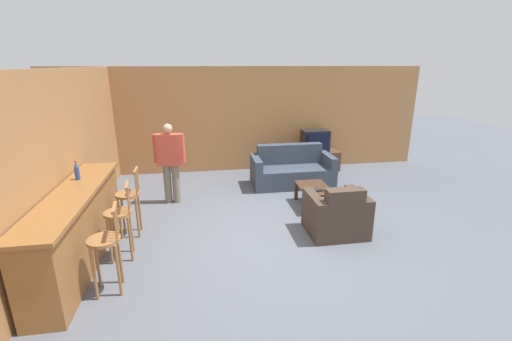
{
  "coord_description": "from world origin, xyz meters",
  "views": [
    {
      "loc": [
        -1.1,
        -4.86,
        2.66
      ],
      "look_at": [
        -0.15,
        0.83,
        0.85
      ],
      "focal_mm": 24.0,
      "sensor_mm": 36.0,
      "label": 1
    }
  ],
  "objects": [
    {
      "name": "bar_counter",
      "position": [
        -2.8,
        -0.31,
        0.52
      ],
      "size": [
        0.55,
        2.82,
        1.04
      ],
      "color": "brown",
      "rests_on": "ground_plane"
    },
    {
      "name": "armchair_near",
      "position": [
        1.01,
        -0.11,
        0.32
      ],
      "size": [
        0.9,
        0.8,
        0.86
      ],
      "color": "#423328",
      "rests_on": "ground_plane"
    },
    {
      "name": "bar_chair_mid",
      "position": [
        -2.25,
        -0.29,
        0.6
      ],
      "size": [
        0.42,
        0.42,
        1.1
      ],
      "color": "#996638",
      "rests_on": "ground_plane"
    },
    {
      "name": "tv",
      "position": [
        1.8,
        3.33,
        0.78
      ],
      "size": [
        0.68,
        0.41,
        0.55
      ],
      "color": "black",
      "rests_on": "tv_unit"
    },
    {
      "name": "bar_chair_far",
      "position": [
        -2.25,
        0.42,
        0.6
      ],
      "size": [
        0.38,
        0.38,
        1.1
      ],
      "color": "#996638",
      "rests_on": "ground_plane"
    },
    {
      "name": "person_by_window",
      "position": [
        -1.69,
        1.7,
        0.88
      ],
      "size": [
        0.6,
        0.24,
        1.58
      ],
      "color": "#756B5B",
      "rests_on": "ground_plane"
    },
    {
      "name": "ground_plane",
      "position": [
        0.0,
        0.0,
        0.0
      ],
      "size": [
        24.0,
        24.0,
        0.0
      ],
      "primitive_type": "plane",
      "color": "#565B66"
    },
    {
      "name": "book_on_table",
      "position": [
        1.01,
        0.82,
        0.41
      ],
      "size": [
        0.2,
        0.14,
        0.03
      ],
      "color": "black",
      "rests_on": "coffee_table"
    },
    {
      "name": "bar_chair_near",
      "position": [
        -2.25,
        -1.05,
        0.6
      ],
      "size": [
        0.42,
        0.42,
        1.1
      ],
      "color": "#996638",
      "rests_on": "ground_plane"
    },
    {
      "name": "wall_back",
      "position": [
        0.0,
        3.71,
        1.3
      ],
      "size": [
        9.4,
        0.08,
        2.6
      ],
      "color": "#B27A47",
      "rests_on": "ground_plane"
    },
    {
      "name": "bottle",
      "position": [
        -2.89,
        0.24,
        1.16
      ],
      "size": [
        0.07,
        0.07,
        0.28
      ],
      "color": "#234293",
      "rests_on": "bar_counter"
    },
    {
      "name": "wall_left",
      "position": [
        -3.13,
        1.36,
        1.3
      ],
      "size": [
        0.08,
        8.71,
        2.6
      ],
      "color": "#B27A47",
      "rests_on": "ground_plane"
    },
    {
      "name": "couch_far",
      "position": [
        0.93,
        2.33,
        0.32
      ],
      "size": [
        1.83,
        0.85,
        0.89
      ],
      "color": "#384251",
      "rests_on": "ground_plane"
    },
    {
      "name": "tv_unit",
      "position": [
        1.8,
        3.33,
        0.25
      ],
      "size": [
        1.24,
        0.54,
        0.5
      ],
      "color": "#513823",
      "rests_on": "ground_plane"
    },
    {
      "name": "coffee_table",
      "position": [
        1.02,
        1.02,
        0.33
      ],
      "size": [
        0.56,
        0.88,
        0.4
      ],
      "color": "#472D1E",
      "rests_on": "ground_plane"
    }
  ]
}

